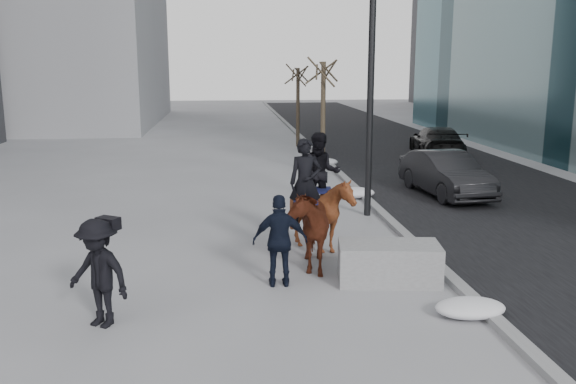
{
  "coord_description": "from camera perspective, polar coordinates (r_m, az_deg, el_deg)",
  "views": [
    {
      "loc": [
        -1.28,
        -11.1,
        4.11
      ],
      "look_at": [
        0.0,
        1.2,
        1.5
      ],
      "focal_mm": 38.0,
      "sensor_mm": 36.0,
      "label": 1
    }
  ],
  "objects": [
    {
      "name": "mounted_right",
      "position": [
        13.49,
        3.12,
        -1.17
      ],
      "size": [
        1.55,
        1.7,
        2.64
      ],
      "color": "#512010",
      "rests_on": "ground"
    },
    {
      "name": "feeder",
      "position": [
        11.37,
        -0.74,
        -4.59
      ],
      "size": [
        1.05,
        0.88,
        1.75
      ],
      "color": "black",
      "rests_on": "ground"
    },
    {
      "name": "lamppost",
      "position": [
        16.63,
        7.82,
        14.85
      ],
      "size": [
        0.25,
        1.25,
        9.09
      ],
      "color": "black",
      "rests_on": "ground"
    },
    {
      "name": "mounted_left",
      "position": [
        12.45,
        1.69,
        -2.64
      ],
      "size": [
        1.04,
        2.09,
        2.63
      ],
      "color": "#441E0D",
      "rests_on": "ground"
    },
    {
      "name": "camera_crew",
      "position": [
        10.12,
        -17.31,
        -7.21
      ],
      "size": [
        1.31,
        1.15,
        1.75
      ],
      "color": "black",
      "rests_on": "ground"
    },
    {
      "name": "road",
      "position": [
        23.04,
        15.22,
        1.22
      ],
      "size": [
        8.0,
        90.0,
        0.01
      ],
      "primitive_type": "cube",
      "color": "black",
      "rests_on": "ground"
    },
    {
      "name": "planter",
      "position": [
        11.86,
        9.42,
        -6.57
      ],
      "size": [
        2.02,
        1.2,
        0.76
      ],
      "primitive_type": "cube",
      "rotation": [
        0.0,
        0.0,
        -0.14
      ],
      "color": "gray",
      "rests_on": "ground"
    },
    {
      "name": "tree_near",
      "position": [
        23.01,
        3.3,
        7.45
      ],
      "size": [
        1.2,
        1.2,
        4.66
      ],
      "primitive_type": null,
      "color": "#392E22",
      "rests_on": "ground"
    },
    {
      "name": "car_near",
      "position": [
        19.94,
        14.54,
        1.66
      ],
      "size": [
        1.93,
        4.35,
        1.39
      ],
      "primitive_type": "imported",
      "rotation": [
        0.0,
        0.0,
        0.11
      ],
      "color": "black",
      "rests_on": "ground"
    },
    {
      "name": "tree_far",
      "position": [
        30.79,
        0.93,
        8.3
      ],
      "size": [
        1.2,
        1.2,
        4.35
      ],
      "primitive_type": null,
      "color": "#3D3024",
      "rests_on": "ground"
    },
    {
      "name": "ground",
      "position": [
        11.91,
        0.61,
        -8.28
      ],
      "size": [
        120.0,
        120.0,
        0.0
      ],
      "primitive_type": "plane",
      "color": "gray",
      "rests_on": "ground"
    },
    {
      "name": "snow_piles",
      "position": [
        18.67,
        6.5,
        -0.39
      ],
      "size": [
        1.29,
        16.1,
        0.33
      ],
      "color": "silver",
      "rests_on": "ground"
    },
    {
      "name": "curb",
      "position": [
        21.91,
        5.42,
        1.2
      ],
      "size": [
        0.25,
        90.0,
        0.12
      ],
      "primitive_type": "cube",
      "color": "gray",
      "rests_on": "ground"
    },
    {
      "name": "car_far",
      "position": [
        28.0,
        13.76,
        4.56
      ],
      "size": [
        2.74,
        5.07,
        1.4
      ],
      "primitive_type": "imported",
      "rotation": [
        0.0,
        0.0,
        2.97
      ],
      "color": "black",
      "rests_on": "ground"
    }
  ]
}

